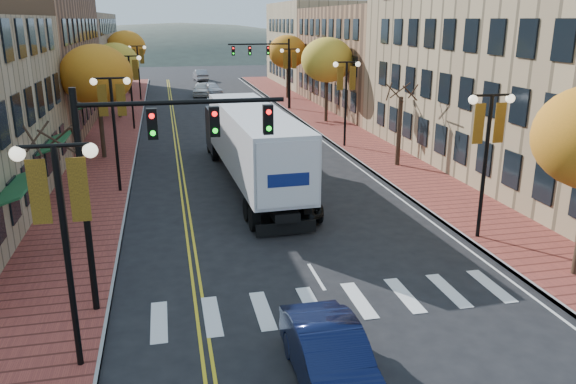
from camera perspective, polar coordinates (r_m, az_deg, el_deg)
ground at (r=16.95m, az=6.55°, el=-14.29°), size 200.00×200.00×0.00m
sidewalk_left at (r=47.12m, az=-17.23°, el=5.69°), size 4.00×85.00×0.15m
sidewalk_right at (r=48.96m, az=4.35°, el=6.82°), size 4.00×85.00×0.15m
building_left_mid at (r=51.18m, az=-26.62°, el=11.68°), size 12.00×24.00×11.00m
building_left_far at (r=75.70m, az=-22.15°, el=12.85°), size 12.00×26.00×9.50m
building_right_near at (r=37.78m, az=26.69°, el=13.40°), size 15.00×28.00×15.00m
building_right_mid at (r=60.47m, az=10.70°, el=13.24°), size 15.00×24.00×10.00m
building_right_far at (r=81.14m, az=4.54°, el=14.75°), size 15.00×20.00×11.00m
tree_left_a at (r=22.96m, az=-22.09°, el=-0.75°), size 0.28×0.28×4.20m
tree_left_b at (r=37.99m, az=-18.89°, el=11.17°), size 4.48×4.48×7.21m
tree_left_c at (r=53.91m, az=-17.12°, el=12.42°), size 4.16×4.16×6.69m
tree_left_d at (r=71.81m, az=-16.13°, el=13.94°), size 4.61×4.61×7.42m
tree_right_b at (r=35.16m, az=11.21°, el=6.07°), size 0.28×0.28×4.20m
tree_right_c at (r=49.73m, az=3.99°, el=13.22°), size 4.48×4.48×7.21m
tree_right_d at (r=65.22m, az=-0.06°, el=14.05°), size 4.35×4.35×7.00m
lamp_left_a at (r=14.58m, az=-21.97°, el=-2.18°), size 1.96×0.36×6.05m
lamp_left_b at (r=30.08m, az=-17.35°, el=7.74°), size 1.96×0.36×6.05m
lamp_left_c at (r=47.91m, az=-15.74°, el=11.11°), size 1.96×0.36×6.05m
lamp_left_d at (r=65.83m, az=-14.99°, el=12.65°), size 1.96×0.36×6.05m
lamp_right_a at (r=23.65m, az=19.62°, el=5.14°), size 1.96×0.36×6.05m
lamp_right_b at (r=39.87m, az=5.93°, el=10.55°), size 1.96×0.36×6.05m
lamp_right_c at (r=57.17m, az=0.19°, el=12.61°), size 1.96×0.36×6.05m
traffic_mast_near at (r=17.08m, az=-13.98°, el=3.48°), size 6.10×0.35×7.00m
traffic_mast_far at (r=56.71m, az=-1.86°, el=13.20°), size 6.10×0.34×7.00m
semi_truck at (r=30.72m, az=-3.99°, el=5.33°), size 3.43×17.50×4.35m
navy_sedan at (r=14.49m, az=4.37°, el=-16.55°), size 1.68×4.76×1.57m
black_suv at (r=26.38m, az=0.34°, el=-0.76°), size 2.59×5.16×1.40m
car_far_white at (r=69.01m, az=-8.82°, el=10.27°), size 2.35×4.84×1.59m
car_far_silver at (r=70.74m, az=-7.69°, el=10.36°), size 2.38×4.61×1.28m
car_far_oncoming at (r=86.39m, az=-8.89°, el=11.64°), size 2.15×5.11×1.64m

